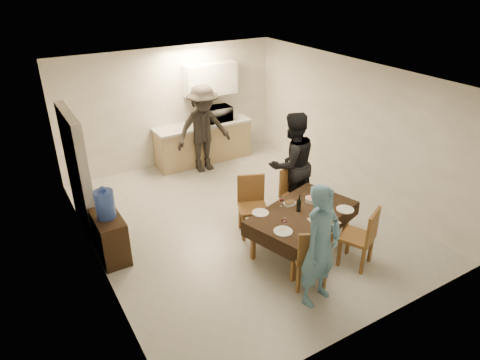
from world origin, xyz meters
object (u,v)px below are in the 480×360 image
at_px(savoury_tart, 324,220).
at_px(water_jug, 105,204).
at_px(microwave, 218,114).
at_px(dining_table, 303,213).
at_px(console, 110,237).
at_px(person_far, 292,164).
at_px(person_near, 321,246).
at_px(wine_bottle, 299,203).
at_px(person_kitchen, 203,129).
at_px(water_pitcher, 323,202).

bearing_deg(savoury_tart, water_jug, 148.67).
relative_size(savoury_tart, microwave, 0.68).
bearing_deg(dining_table, savoury_tart, -92.48).
height_order(console, person_far, person_far).
xyz_separation_m(savoury_tart, person_near, (-0.65, -0.67, 0.17)).
bearing_deg(savoury_tart, microwave, 83.68).
relative_size(dining_table, water_jug, 4.50).
height_order(wine_bottle, person_near, person_near).
bearing_deg(console, dining_table, -26.12).
xyz_separation_m(dining_table, water_jug, (-2.70, 1.32, 0.30)).
distance_m(microwave, person_kitchen, 0.75).
bearing_deg(console, water_jug, -90.00).
distance_m(person_near, person_far, 2.37).
height_order(wine_bottle, person_kitchen, person_kitchen).
bearing_deg(water_pitcher, person_kitchen, 95.99).
bearing_deg(console, person_kitchen, 38.40).
xyz_separation_m(water_pitcher, savoury_tart, (-0.25, -0.33, -0.07)).
xyz_separation_m(water_jug, microwave, (3.27, 2.57, 0.13)).
bearing_deg(water_jug, microwave, 38.20).
height_order(console, water_pitcher, water_pitcher).
relative_size(savoury_tart, person_kitchen, 0.22).
xyz_separation_m(water_pitcher, person_near, (-0.90, -1.00, 0.10)).
distance_m(savoury_tart, person_near, 0.95).
xyz_separation_m(water_pitcher, person_far, (0.20, 1.10, 0.18)).
bearing_deg(person_far, console, -3.72).
height_order(water_jug, person_far, person_far).
height_order(dining_table, savoury_tart, savoury_tart).
bearing_deg(wine_bottle, water_pitcher, -14.04).
xyz_separation_m(console, person_far, (3.25, -0.27, 0.59)).
distance_m(water_jug, person_far, 3.26).
distance_m(water_pitcher, person_near, 1.35).
height_order(water_jug, savoury_tart, water_jug).
bearing_deg(microwave, console, 38.20).
height_order(console, water_jug, water_jug).
bearing_deg(person_far, savoury_tart, 73.60).
relative_size(dining_table, console, 2.49).
bearing_deg(savoury_tart, person_far, 72.53).
distance_m(wine_bottle, microwave, 3.90).
bearing_deg(water_jug, savoury_tart, -31.33).
xyz_separation_m(person_near, person_kitchen, (0.53, 4.50, 0.09)).
relative_size(water_pitcher, microwave, 0.31).
bearing_deg(water_jug, person_near, -47.86).
height_order(person_near, person_kitchen, person_kitchen).
xyz_separation_m(microwave, person_near, (-1.12, -4.95, -0.20)).
xyz_separation_m(water_jug, savoury_tart, (2.80, -1.70, -0.24)).
bearing_deg(savoury_tart, dining_table, 104.74).
xyz_separation_m(console, water_jug, (0.00, -0.00, 0.58)).
bearing_deg(microwave, person_kitchen, 37.31).
xyz_separation_m(water_pitcher, microwave, (0.22, 3.95, 0.30)).
bearing_deg(water_pitcher, person_near, -131.99).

